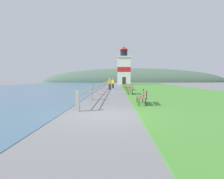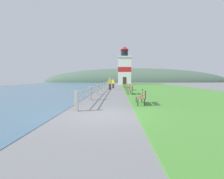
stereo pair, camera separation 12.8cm
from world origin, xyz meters
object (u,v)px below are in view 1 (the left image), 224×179
(park_bench_by_lighthouse, at_px, (125,85))
(lighthouse, at_px, (124,68))
(park_bench_near, at_px, (143,96))
(person_strolling, at_px, (110,83))
(park_bench_far, at_px, (128,87))
(park_bench_midway, at_px, (131,89))
(person_by_railing, at_px, (113,83))

(park_bench_by_lighthouse, height_order, lighthouse, lighthouse)
(park_bench_near, relative_size, lighthouse, 0.16)
(park_bench_by_lighthouse, relative_size, person_strolling, 1.06)
(park_bench_near, bearing_deg, park_bench_far, -87.02)
(park_bench_midway, relative_size, person_by_railing, 1.18)
(park_bench_midway, bearing_deg, park_bench_by_lighthouse, -90.87)
(park_bench_near, distance_m, park_bench_by_lighthouse, 18.77)
(park_bench_far, xyz_separation_m, person_strolling, (-2.50, 1.54, 0.40))
(park_bench_near, relative_size, park_bench_far, 0.84)
(person_strolling, bearing_deg, park_bench_midway, -168.95)
(park_bench_far, height_order, park_bench_by_lighthouse, same)
(person_strolling, bearing_deg, park_bench_near, -176.57)
(park_bench_midway, distance_m, person_strolling, 7.85)
(park_bench_midway, height_order, person_strolling, person_strolling)
(park_bench_near, distance_m, person_strolling, 14.64)
(lighthouse, bearing_deg, person_by_railing, -97.84)
(park_bench_by_lighthouse, distance_m, person_strolling, 5.02)
(person_strolling, distance_m, person_by_railing, 4.01)
(park_bench_midway, relative_size, person_strolling, 1.08)
(park_bench_near, bearing_deg, lighthouse, -87.88)
(park_bench_midway, distance_m, park_bench_by_lighthouse, 11.83)
(park_bench_far, bearing_deg, person_by_railing, -71.92)
(park_bench_by_lighthouse, relative_size, person_by_railing, 1.16)
(person_by_railing, bearing_deg, park_bench_near, -151.38)
(park_bench_by_lighthouse, bearing_deg, person_by_railing, 6.24)
(park_bench_midway, height_order, lighthouse, lighthouse)
(park_bench_near, xyz_separation_m, park_bench_far, (-0.07, 12.86, 0.00))
(park_bench_midway, bearing_deg, park_bench_far, -91.63)
(lighthouse, bearing_deg, park_bench_by_lighthouse, -91.47)
(park_bench_by_lighthouse, relative_size, lighthouse, 0.18)
(park_bench_near, bearing_deg, park_bench_midway, -85.82)
(park_bench_far, distance_m, person_by_railing, 5.93)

